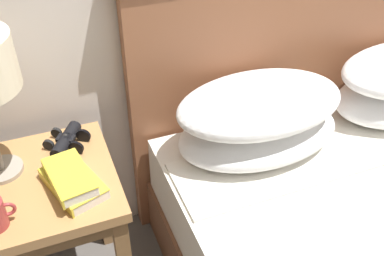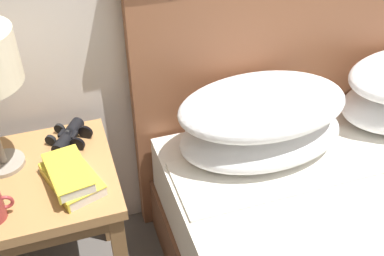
{
  "view_description": "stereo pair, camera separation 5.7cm",
  "coord_description": "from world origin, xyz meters",
  "px_view_note": "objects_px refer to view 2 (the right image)",
  "views": [
    {
      "loc": [
        -0.53,
        -0.28,
        1.54
      ],
      "look_at": [
        -0.12,
        0.75,
        0.69
      ],
      "focal_mm": 42.0,
      "sensor_mm": 36.0,
      "label": 1
    },
    {
      "loc": [
        -0.47,
        -0.3,
        1.54
      ],
      "look_at": [
        -0.12,
        0.75,
        0.69
      ],
      "focal_mm": 42.0,
      "sensor_mm": 36.0,
      "label": 2
    }
  ],
  "objects_px": {
    "book_stacked_on_top": "(67,173)",
    "book_on_nightstand": "(72,179)",
    "binoculars_pair": "(69,136)",
    "nightstand": "(40,197)"
  },
  "relations": [
    {
      "from": "book_stacked_on_top",
      "to": "binoculars_pair",
      "type": "relative_size",
      "value": 1.34
    },
    {
      "from": "book_stacked_on_top",
      "to": "book_on_nightstand",
      "type": "bearing_deg",
      "value": 42.47
    },
    {
      "from": "book_on_nightstand",
      "to": "book_stacked_on_top",
      "type": "bearing_deg",
      "value": -137.53
    },
    {
      "from": "book_on_nightstand",
      "to": "book_stacked_on_top",
      "type": "height_order",
      "value": "book_stacked_on_top"
    },
    {
      "from": "book_on_nightstand",
      "to": "book_stacked_on_top",
      "type": "xyz_separation_m",
      "value": [
        -0.01,
        -0.01,
        0.03
      ]
    },
    {
      "from": "book_on_nightstand",
      "to": "binoculars_pair",
      "type": "distance_m",
      "value": 0.21
    },
    {
      "from": "nightstand",
      "to": "book_stacked_on_top",
      "type": "height_order",
      "value": "book_stacked_on_top"
    },
    {
      "from": "book_stacked_on_top",
      "to": "binoculars_pair",
      "type": "height_order",
      "value": "book_stacked_on_top"
    },
    {
      "from": "book_on_nightstand",
      "to": "book_stacked_on_top",
      "type": "distance_m",
      "value": 0.04
    },
    {
      "from": "nightstand",
      "to": "binoculars_pair",
      "type": "xyz_separation_m",
      "value": [
        0.12,
        0.13,
        0.12
      ]
    }
  ]
}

